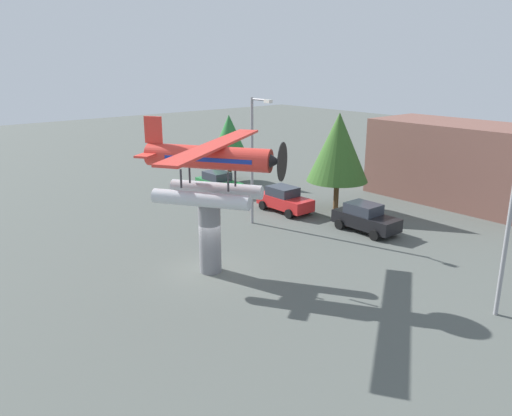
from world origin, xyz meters
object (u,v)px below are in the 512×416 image
object	(u,v)px
car_far_black	(365,218)
tree_west	(229,138)
floatplane_monument	(211,168)
tree_east	(338,147)
car_near_green	(218,183)
storefront_building	(469,164)
streetlight_primary	(254,153)
display_pedestal	(210,237)
car_mid_red	(284,199)

from	to	relation	value
car_far_black	tree_west	size ratio (longest dim) A/B	0.72
floatplane_monument	tree_east	bearing A→B (deg)	70.91
floatplane_monument	tree_east	size ratio (longest dim) A/B	1.35
car_near_green	tree_west	xyz separation A→B (m)	(-2.93, 3.34, 2.92)
car_near_green	storefront_building	size ratio (longest dim) A/B	0.30
tree_east	streetlight_primary	bearing A→B (deg)	-102.67
display_pedestal	floatplane_monument	distance (m)	3.52
car_far_black	streetlight_primary	world-z (taller)	streetlight_primary
display_pedestal	car_far_black	xyz separation A→B (m)	(1.11, 10.94, -0.97)
car_mid_red	tree_west	world-z (taller)	tree_west
car_mid_red	car_far_black	world-z (taller)	same
car_near_green	tree_east	distance (m)	10.46
display_pedestal	car_near_green	bearing A→B (deg)	142.48
car_near_green	streetlight_primary	distance (m)	8.99
car_near_green	streetlight_primary	size ratio (longest dim) A/B	0.52
car_near_green	tree_east	size ratio (longest dim) A/B	0.61
display_pedestal	car_near_green	world-z (taller)	display_pedestal
car_far_black	tree_east	xyz separation A→B (m)	(-4.20, 2.05, 3.64)
display_pedestal	floatplane_monument	bearing A→B (deg)	32.98
car_near_green	car_far_black	bearing A→B (deg)	6.76
car_near_green	storefront_building	distance (m)	18.92
tree_west	display_pedestal	bearing A→B (deg)	-40.03
car_far_black	tree_west	xyz separation A→B (m)	(-16.24, 1.76, 2.92)
floatplane_monument	car_far_black	bearing A→B (deg)	51.75
floatplane_monument	car_near_green	distance (m)	16.05
display_pedestal	storefront_building	size ratio (longest dim) A/B	0.26
storefront_building	floatplane_monument	bearing A→B (deg)	-94.25
floatplane_monument	streetlight_primary	size ratio (longest dim) A/B	1.15
display_pedestal	car_near_green	distance (m)	15.40
tree_west	car_near_green	bearing A→B (deg)	-48.72
streetlight_primary	tree_east	world-z (taller)	streetlight_primary
car_far_black	display_pedestal	bearing A→B (deg)	-95.81
display_pedestal	car_mid_red	world-z (taller)	display_pedestal
floatplane_monument	storefront_building	size ratio (longest dim) A/B	0.66
car_mid_red	tree_west	distance (m)	10.62
car_mid_red	car_far_black	xyz separation A→B (m)	(6.38, 0.90, 0.00)
floatplane_monument	tree_west	world-z (taller)	floatplane_monument
floatplane_monument	streetlight_primary	bearing A→B (deg)	92.19
display_pedestal	storefront_building	bearing A→B (deg)	85.48
car_near_green	car_mid_red	world-z (taller)	same
car_far_black	streetlight_primary	bearing A→B (deg)	-142.59
floatplane_monument	storefront_building	bearing A→B (deg)	52.78
display_pedestal	tree_west	size ratio (longest dim) A/B	0.64
floatplane_monument	car_near_green	world-z (taller)	floatplane_monument
car_far_black	streetlight_primary	xyz separation A→B (m)	(-5.63, -4.30, 3.80)
floatplane_monument	streetlight_primary	world-z (taller)	streetlight_primary
display_pedestal	tree_west	bearing A→B (deg)	139.97
streetlight_primary	car_near_green	bearing A→B (deg)	160.44
car_near_green	car_far_black	size ratio (longest dim) A/B	1.00
car_mid_red	storefront_building	xyz separation A→B (m)	(7.00, 11.96, 2.05)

